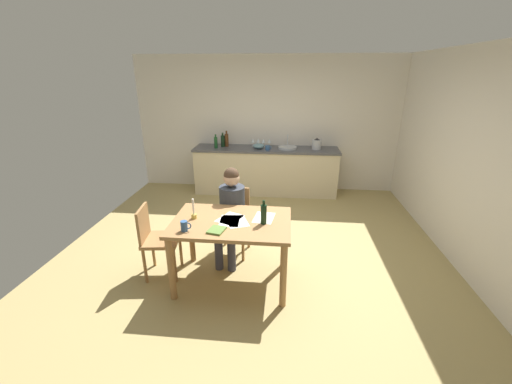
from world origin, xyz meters
name	(u,v)px	position (x,y,z in m)	size (l,w,h in m)	color
ground_plane	(254,250)	(0.00, 0.00, -0.02)	(5.20, 5.20, 0.04)	tan
wall_back	(267,124)	(0.00, 2.60, 1.30)	(5.20, 0.12, 2.60)	silver
wall_right	(476,163)	(2.60, 0.00, 1.30)	(0.12, 5.20, 2.60)	silver
kitchen_counter	(266,170)	(0.00, 2.24, 0.45)	(2.79, 0.64, 0.90)	beige
dining_table	(232,230)	(-0.17, -0.73, 0.66)	(1.29, 0.86, 0.77)	#9E7042
chair_at_table	(234,218)	(-0.26, -0.05, 0.49)	(0.44, 0.44, 0.87)	#9E7042
person_seated	(231,209)	(-0.27, -0.20, 0.68)	(0.35, 0.61, 1.19)	#333842
chair_side_empty	(156,238)	(-1.07, -0.68, 0.49)	(0.45, 0.45, 0.87)	#9E7042
coffee_mug	(184,226)	(-0.60, -1.01, 0.83)	(0.11, 0.07, 0.11)	#33598C
candlestick	(194,213)	(-0.59, -0.71, 0.84)	(0.06, 0.06, 0.23)	gold
book_magazine	(217,230)	(-0.28, -0.98, 0.78)	(0.16, 0.18, 0.02)	#5C7D38
paper_letter	(264,218)	(0.18, -0.62, 0.78)	(0.21, 0.30, 0.00)	white
paper_bill	(237,221)	(-0.10, -0.75, 0.78)	(0.21, 0.30, 0.00)	white
paper_envelope	(230,221)	(-0.19, -0.74, 0.78)	(0.21, 0.30, 0.00)	white
paper_receipt	(230,218)	(-0.20, -0.67, 0.78)	(0.21, 0.30, 0.00)	white
wine_bottle_on_table	(264,214)	(0.18, -0.76, 0.89)	(0.07, 0.07, 0.27)	black
sink_unit	(287,147)	(0.41, 2.24, 0.92)	(0.36, 0.36, 0.24)	#B2B7BC
bottle_oil	(216,142)	(-0.96, 2.15, 1.01)	(0.06, 0.06, 0.27)	#194C23
bottle_vinegar	(223,141)	(-0.85, 2.28, 1.02)	(0.07, 0.07, 0.27)	black
bottle_wine_red	(227,140)	(-0.78, 2.31, 1.03)	(0.08, 0.08, 0.31)	#593319
mixing_bowl	(259,146)	(-0.14, 2.19, 0.95)	(0.22, 0.22, 0.10)	#668C99
stovetop_kettle	(317,144)	(0.96, 2.24, 1.00)	(0.18, 0.18, 0.22)	#B7BABF
wine_glass_near_sink	(269,141)	(0.05, 2.39, 1.01)	(0.07, 0.07, 0.15)	silver
wine_glass_by_kettle	(263,141)	(-0.06, 2.39, 1.01)	(0.07, 0.07, 0.15)	silver
wine_glass_back_left	(258,141)	(-0.17, 2.39, 1.01)	(0.07, 0.07, 0.15)	silver
wine_glass_back_right	(253,141)	(-0.27, 2.39, 1.01)	(0.07, 0.07, 0.15)	silver
teacup_on_counter	(268,148)	(0.04, 2.09, 0.94)	(0.12, 0.09, 0.09)	#33598C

